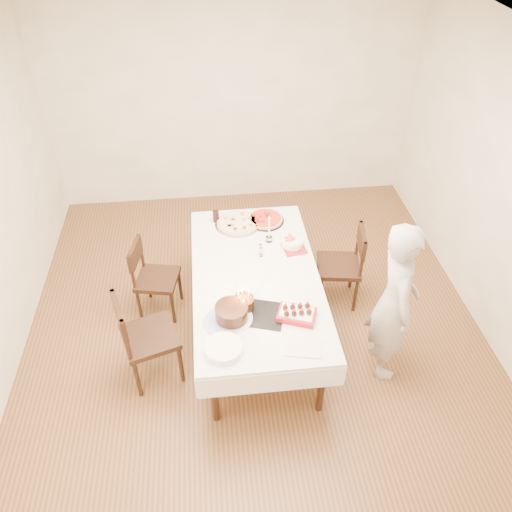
{
  "coord_description": "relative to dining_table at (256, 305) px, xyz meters",
  "views": [
    {
      "loc": [
        -0.36,
        -3.37,
        3.77
      ],
      "look_at": [
        0.01,
        -0.03,
        0.98
      ],
      "focal_mm": 35.0,
      "sensor_mm": 36.0,
      "label": 1
    }
  ],
  "objects": [
    {
      "name": "person",
      "position": [
        1.11,
        -0.51,
        0.42
      ],
      "size": [
        0.43,
        0.61,
        1.59
      ],
      "primitive_type": "imported",
      "rotation": [
        0.0,
        0.0,
        1.48
      ],
      "color": "#BDB6B2",
      "rests_on": "floor"
    },
    {
      "name": "red_placemat",
      "position": [
        0.41,
        0.34,
        0.38
      ],
      "size": [
        0.25,
        0.25,
        0.01
      ],
      "primitive_type": "cube",
      "rotation": [
        0.0,
        0.0,
        0.17
      ],
      "color": "#B21E1E",
      "rests_on": "dining_table"
    },
    {
      "name": "floor",
      "position": [
        -0.01,
        0.03,
        -0.38
      ],
      "size": [
        5.0,
        5.0,
        0.0
      ],
      "primitive_type": "plane",
      "color": "#53351C",
      "rests_on": "ground"
    },
    {
      "name": "taper_candle",
      "position": [
        0.18,
        0.49,
        0.53
      ],
      "size": [
        0.07,
        0.07,
        0.3
      ],
      "primitive_type": "cylinder",
      "rotation": [
        0.0,
        0.0,
        -0.15
      ],
      "color": "white",
      "rests_on": "dining_table"
    },
    {
      "name": "dining_table",
      "position": [
        0.0,
        0.0,
        0.0
      ],
      "size": [
        1.86,
        2.41,
        0.75
      ],
      "primitive_type": "cube",
      "rotation": [
        0.0,
        0.0,
        0.39
      ],
      "color": "white",
      "rests_on": "floor"
    },
    {
      "name": "cake_board",
      "position": [
        0.02,
        -0.49,
        0.38
      ],
      "size": [
        0.4,
        0.4,
        0.01
      ],
      "primitive_type": "cube",
      "rotation": [
        0.0,
        0.0,
        -0.3
      ],
      "color": "black",
      "rests_on": "dining_table"
    },
    {
      "name": "pasta_bowl",
      "position": [
        0.4,
        0.4,
        0.42
      ],
      "size": [
        0.26,
        0.26,
        0.07
      ],
      "primitive_type": "cylinder",
      "rotation": [
        0.0,
        0.0,
        -0.27
      ],
      "color": "white",
      "rests_on": "dining_table"
    },
    {
      "name": "wall_right",
      "position": [
        2.24,
        0.03,
        0.98
      ],
      "size": [
        0.04,
        5.0,
        2.7
      ],
      "primitive_type": "cube",
      "color": "white",
      "rests_on": "floor"
    },
    {
      "name": "pizza_white",
      "position": [
        -0.1,
        0.79,
        0.4
      ],
      "size": [
        0.53,
        0.53,
        0.04
      ],
      "primitive_type": "cylinder",
      "rotation": [
        0.0,
        0.0,
        -0.14
      ],
      "color": "beige",
      "rests_on": "dining_table"
    },
    {
      "name": "layer_cake",
      "position": [
        -0.26,
        -0.5,
        0.44
      ],
      "size": [
        0.39,
        0.39,
        0.14
      ],
      "primitive_type": "cylinder",
      "rotation": [
        0.0,
        0.0,
        -0.15
      ],
      "color": "#341B0D",
      "rests_on": "dining_table"
    },
    {
      "name": "wall_back",
      "position": [
        -0.01,
        2.53,
        0.98
      ],
      "size": [
        4.5,
        0.04,
        2.7
      ],
      "primitive_type": "cube",
      "color": "white",
      "rests_on": "floor"
    },
    {
      "name": "pizza_pepperoni",
      "position": [
        0.19,
        0.83,
        0.4
      ],
      "size": [
        0.47,
        0.47,
        0.04
      ],
      "primitive_type": "cylinder",
      "rotation": [
        0.0,
        0.0,
        -0.27
      ],
      "color": "red",
      "rests_on": "dining_table"
    },
    {
      "name": "strawberry_box",
      "position": [
        0.28,
        -0.55,
        0.41
      ],
      "size": [
        0.36,
        0.3,
        0.08
      ],
      "primitive_type": null,
      "rotation": [
        0.0,
        0.0,
        -0.37
      ],
      "color": "#A7131C",
      "rests_on": "dining_table"
    },
    {
      "name": "chair_right_savory",
      "position": [
        0.89,
        0.38,
        0.07
      ],
      "size": [
        0.53,
        0.53,
        0.9
      ],
      "primitive_type": null,
      "rotation": [
        0.0,
        0.0,
        -0.16
      ],
      "color": "black",
      "rests_on": "floor"
    },
    {
      "name": "box_lid",
      "position": [
        0.27,
        -0.88,
        0.38
      ],
      "size": [
        0.32,
        0.24,
        0.02
      ],
      "primitive_type": "cube",
      "rotation": [
        0.0,
        0.0,
        -0.21
      ],
      "color": "beige",
      "rests_on": "dining_table"
    },
    {
      "name": "shaker_pair",
      "position": [
        0.08,
        0.27,
        0.43
      ],
      "size": [
        0.11,
        0.11,
        0.1
      ],
      "primitive_type": null,
      "rotation": [
        0.0,
        0.0,
        -0.36
      ],
      "color": "white",
      "rests_on": "dining_table"
    },
    {
      "name": "plate_stack",
      "position": [
        -0.34,
        -0.84,
        0.41
      ],
      "size": [
        0.31,
        0.31,
        0.06
      ],
      "primitive_type": "cylinder",
      "rotation": [
        0.0,
        0.0,
        0.05
      ],
      "color": "white",
      "rests_on": "dining_table"
    },
    {
      "name": "cola_glass",
      "position": [
        -0.32,
        0.88,
        0.44
      ],
      "size": [
        0.09,
        0.09,
        0.12
      ],
      "primitive_type": "cylinder",
      "rotation": [
        0.0,
        0.0,
        0.43
      ],
      "color": "black",
      "rests_on": "dining_table"
    },
    {
      "name": "china_plate",
      "position": [
        -0.33,
        -0.54,
        0.38
      ],
      "size": [
        0.42,
        0.42,
        0.01
      ],
      "primitive_type": "cylinder",
      "rotation": [
        0.0,
        0.0,
        -0.34
      ],
      "color": "white",
      "rests_on": "dining_table"
    },
    {
      "name": "chair_left_dessert",
      "position": [
        -0.97,
        -0.39,
        0.11
      ],
      "size": [
        0.62,
        0.62,
        0.97
      ],
      "primitive_type": null,
      "rotation": [
        0.0,
        0.0,
        3.45
      ],
      "color": "black",
      "rests_on": "floor"
    },
    {
      "name": "birthday_cake",
      "position": [
        -0.15,
        -0.39,
        0.47
      ],
      "size": [
        0.19,
        0.19,
        0.16
      ],
      "primitive_type": "cylinder",
      "rotation": [
        0.0,
        0.0,
        -0.1
      ],
      "color": "#391E0F",
      "rests_on": "dining_table"
    },
    {
      "name": "chair_left_savory",
      "position": [
        -0.94,
        0.42,
        0.05
      ],
      "size": [
        0.51,
        0.51,
        0.85
      ],
      "primitive_type": null,
      "rotation": [
        0.0,
        0.0,
        2.94
      ],
      "color": "black",
      "rests_on": "floor"
    },
    {
      "name": "ceiling",
      "position": [
        -0.01,
        0.03,
        2.33
      ],
      "size": [
        5.0,
        5.0,
        0.0
      ],
      "primitive_type": "plane",
      "rotation": [
        3.14,
        0.0,
        0.0
      ],
      "color": "white",
      "rests_on": "wall_back"
    }
  ]
}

